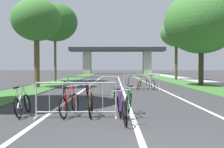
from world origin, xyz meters
name	(u,v)px	position (x,y,z in m)	size (l,w,h in m)	color
grass_verge_left	(71,79)	(-6.11, 29.39, 0.03)	(2.71, 71.83, 0.05)	#386B2D
grass_verge_right	(168,79)	(6.11, 29.39, 0.03)	(2.71, 71.83, 0.05)	#386B2D
sidewalk_path_right	(188,79)	(8.59, 29.39, 0.04)	(2.26, 71.83, 0.08)	#9E9B93
lane_stripe_center	(121,83)	(0.00, 20.78, 0.00)	(0.14, 41.56, 0.01)	silver
lane_stripe_right_lane	(149,83)	(2.61, 20.78, 0.00)	(0.14, 41.56, 0.01)	silver
lane_stripe_left_lane	(92,83)	(-2.61, 20.78, 0.00)	(0.14, 41.56, 0.01)	silver
overpass_bridge	(117,54)	(0.00, 59.37, 4.74)	(22.67, 4.28, 6.31)	#2D2D30
tree_left_oak_near	(37,20)	(-6.22, 15.47, 4.90)	(3.60, 3.60, 6.48)	brown
tree_left_oak_mid	(55,22)	(-6.79, 23.91, 6.22)	(4.69, 4.69, 8.23)	brown
tree_right_cypress_far	(201,22)	(6.38, 17.49, 5.10)	(5.91, 5.91, 7.62)	#3D2D1E
tree_right_maple_mid	(176,34)	(6.77, 27.75, 5.53)	(3.74, 3.74, 7.15)	#4C3823
crowd_barrier_nearest	(76,100)	(-1.65, 3.96, 0.52)	(2.39, 0.47, 1.05)	#ADADB2
crowd_barrier_second	(92,88)	(-1.60, 8.82, 0.52)	(2.41, 0.55, 1.05)	#ADADB2
crowd_barrier_third	(142,82)	(1.23, 13.67, 0.52)	(2.39, 0.45, 1.05)	#ADADB2
bicycle_silver_0	(150,84)	(1.87, 14.11, 0.38)	(0.63, 1.67, 0.98)	black
bicycle_white_1	(22,104)	(-3.38, 4.41, 0.35)	(0.57, 1.70, 0.93)	black
bicycle_yellow_2	(139,84)	(1.13, 14.03, 0.36)	(0.54, 1.67, 0.91)	black
bicycle_teal_3	(115,90)	(-0.52, 9.40, 0.36)	(0.53, 1.67, 0.88)	black
bicycle_black_4	(128,84)	(0.38, 14.25, 0.36)	(0.44, 1.62, 0.92)	black
bicycle_orange_5	(91,103)	(-1.28, 4.43, 0.37)	(0.45, 1.70, 0.95)	black
bicycle_red_6	(69,104)	(-1.92, 4.38, 0.36)	(0.45, 1.66, 0.91)	black
bicycle_green_7	(128,103)	(-0.12, 4.36, 0.38)	(0.46, 1.69, 0.94)	black
bicycle_purple_8	(121,109)	(-0.35, 3.39, 0.37)	(0.49, 1.74, 0.94)	black
bicycle_blue_9	(88,90)	(-1.87, 9.35, 0.35)	(0.49, 1.61, 0.88)	black
bicycle_silver_10	(63,92)	(-2.90, 8.38, 0.36)	(0.51, 1.63, 0.90)	black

